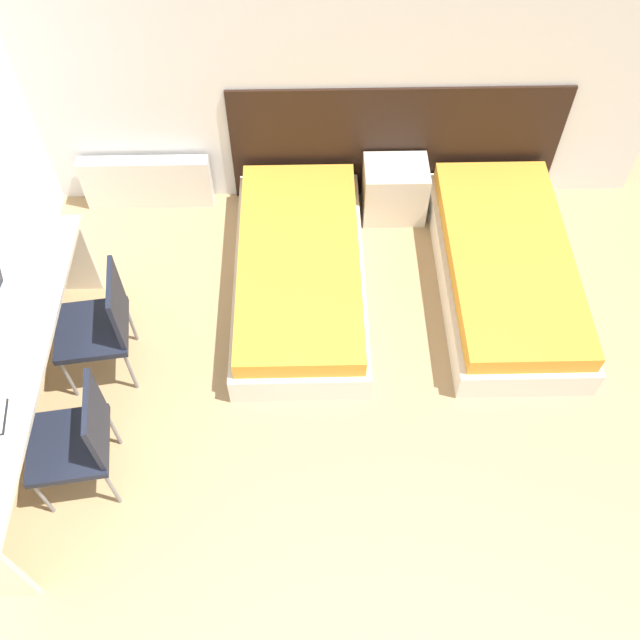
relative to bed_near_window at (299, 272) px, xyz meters
name	(u,v)px	position (x,y,z in m)	size (l,w,h in m)	color
wall_back	(315,50)	(0.14, 1.06, 1.16)	(5.26, 0.05, 2.70)	white
headboard_panel	(395,145)	(0.77, 1.02, 0.33)	(2.60, 0.03, 1.05)	black
bed_near_window	(299,272)	(0.00, 0.00, 0.00)	(0.96, 1.98, 0.39)	silver
bed_near_door	(506,269)	(1.54, 0.00, 0.00)	(0.96, 1.98, 0.39)	silver
nightstand	(395,190)	(0.77, 0.80, 0.05)	(0.50, 0.37, 0.48)	beige
radiator	(147,182)	(-1.24, 0.94, 0.05)	(1.04, 0.12, 0.47)	silver
desk	(12,372)	(-1.74, -1.09, 0.42)	(0.51, 2.31, 0.76)	beige
chair_near_laptop	(100,323)	(-1.29, -0.66, 0.32)	(0.52, 0.52, 0.92)	black
chair_near_notebook	(78,438)	(-1.29, -1.49, 0.32)	(0.52, 0.52, 0.92)	black
laptop	(11,290)	(-1.77, -0.63, 0.64)	(0.33, 0.25, 0.32)	silver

